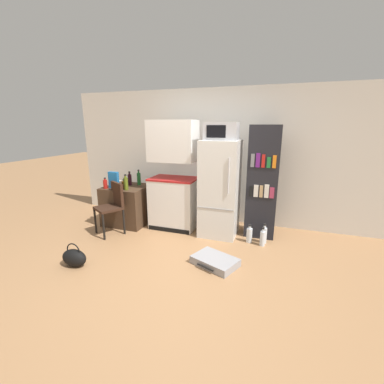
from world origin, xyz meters
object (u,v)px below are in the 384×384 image
at_px(bottle_clear_short, 115,182).
at_px(chair, 113,203).
at_px(kitchen_hutch, 174,180).
at_px(refrigerator, 220,189).
at_px(bottle_green_tall, 139,178).
at_px(bottle_wine_dark, 130,179).
at_px(bottle_amber_beer, 124,184).
at_px(water_bottle_front, 249,235).
at_px(bottle_ketchup_red, 105,184).
at_px(suitcase_large_flat, 215,261).
at_px(bookshelf, 262,183).
at_px(cereal_box, 114,180).
at_px(water_bottle_back, 263,238).
at_px(water_bottle_middle, 264,235).
at_px(side_table, 128,205).
at_px(bottle_olive_oil, 126,183).
at_px(microwave, 221,131).
at_px(bowl, 119,182).
at_px(handbag, 74,258).

distance_m(bottle_clear_short, chair, 0.60).
distance_m(kitchen_hutch, refrigerator, 0.87).
xyz_separation_m(bottle_green_tall, bottle_wine_dark, (-0.16, -0.08, -0.01)).
xyz_separation_m(bottle_amber_beer, water_bottle_front, (2.30, 0.02, -0.68)).
bearing_deg(bottle_ketchup_red, suitcase_large_flat, -17.61).
height_order(bottle_wine_dark, suitcase_large_flat, bottle_wine_dark).
xyz_separation_m(bookshelf, bottle_clear_short, (-2.71, -0.25, -0.12)).
distance_m(bottle_green_tall, bottle_ketchup_red, 0.64).
xyz_separation_m(bottle_clear_short, cereal_box, (0.10, -0.15, 0.07)).
height_order(refrigerator, water_bottle_front, refrigerator).
distance_m(bottle_clear_short, cereal_box, 0.19).
xyz_separation_m(water_bottle_front, water_bottle_back, (0.21, -0.06, 0.00)).
distance_m(kitchen_hutch, water_bottle_middle, 1.82).
bearing_deg(water_bottle_middle, chair, -170.70).
bearing_deg(side_table, bottle_amber_beer, -72.50).
height_order(bookshelf, cereal_box, bookshelf).
distance_m(bookshelf, chair, 2.58).
xyz_separation_m(kitchen_hutch, bottle_olive_oil, (-0.79, -0.34, -0.06)).
bearing_deg(suitcase_large_flat, water_bottle_front, 90.08).
xyz_separation_m(bottle_green_tall, bottle_olive_oil, (-0.01, -0.43, -0.00)).
height_order(kitchen_hutch, microwave, kitchen_hutch).
xyz_separation_m(bowl, water_bottle_back, (2.85, -0.37, -0.63)).
bearing_deg(bottle_olive_oil, water_bottle_middle, 3.85).
bearing_deg(bottle_green_tall, water_bottle_back, -9.00).
distance_m(suitcase_large_flat, water_bottle_middle, 1.09).
bearing_deg(kitchen_hutch, bottle_ketchup_red, -162.85).
bearing_deg(handbag, bookshelf, 39.01).
xyz_separation_m(kitchen_hutch, water_bottle_front, (1.42, -0.22, -0.78)).
bearing_deg(bookshelf, bottle_green_tall, -179.51).
bearing_deg(suitcase_large_flat, refrigerator, 123.11).
bearing_deg(water_bottle_front, bottle_olive_oil, -177.07).
bearing_deg(refrigerator, bottle_ketchup_red, -170.75).
bearing_deg(bottle_clear_short, suitcase_large_flat, -23.24).
relative_size(refrigerator, water_bottle_middle, 4.90).
relative_size(suitcase_large_flat, handbag, 1.93).
height_order(refrigerator, water_bottle_middle, refrigerator).
bearing_deg(water_bottle_middle, bottle_amber_beer, -178.41).
height_order(bookshelf, bottle_amber_beer, bookshelf).
bearing_deg(bottle_olive_oil, bookshelf, 10.99).
xyz_separation_m(bottle_wine_dark, handbag, (0.19, -1.76, -0.72)).
distance_m(side_table, bottle_wine_dark, 0.49).
bearing_deg(microwave, bottle_olive_oil, -169.68).
xyz_separation_m(bottle_ketchup_red, water_bottle_middle, (2.85, 0.20, -0.68)).
xyz_separation_m(kitchen_hutch, bottle_wine_dark, (-0.93, 0.02, -0.06)).
xyz_separation_m(refrigerator, water_bottle_front, (0.55, -0.19, -0.68)).
distance_m(microwave, handbag, 2.86).
bearing_deg(bottle_green_tall, handbag, -89.05).
relative_size(bowl, cereal_box, 0.54).
bearing_deg(bowl, microwave, -3.26).
xyz_separation_m(bottle_green_tall, bottle_clear_short, (-0.40, -0.23, -0.04)).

